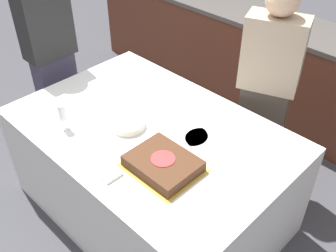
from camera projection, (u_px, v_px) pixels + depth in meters
The scene contains 11 objects.
ground_plane at pixel (153, 208), 2.92m from camera, with size 14.00×14.00×0.00m, color #424247.
back_counter at pixel (284, 73), 3.57m from camera, with size 4.40×0.58×0.92m.
dining_table at pixel (152, 171), 2.69m from camera, with size 1.76×1.18×0.75m.
cake at pixel (163, 164), 2.15m from camera, with size 0.41×0.34×0.07m.
plate_stack at pixel (128, 124), 2.45m from camera, with size 0.21×0.21×0.04m.
wine_glass at pixel (62, 113), 2.38m from camera, with size 0.07×0.07×0.18m.
side_plate_near_cake at pixel (191, 135), 2.39m from camera, with size 0.21×0.21×0.00m.
side_plate_right_edge at pixel (202, 139), 2.37m from camera, with size 0.21×0.21×0.00m.
utensil_pile at pixel (106, 171), 2.14m from camera, with size 0.16×0.11×0.02m.
person_cutting_cake at pixel (266, 90), 2.71m from camera, with size 0.43×0.33×1.55m.
person_seated_left at pixel (52, 58), 3.02m from camera, with size 0.22×0.36×1.58m.
Camera 1 is at (1.43, -1.30, 2.27)m, focal length 42.00 mm.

